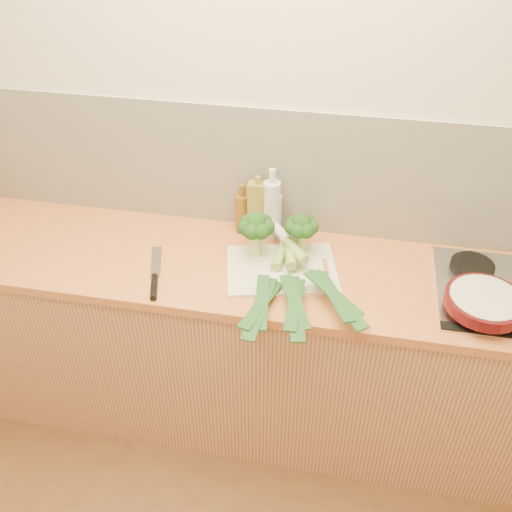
% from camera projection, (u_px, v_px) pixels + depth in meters
% --- Properties ---
extents(room_shell, '(3.50, 3.50, 3.50)m').
position_uv_depth(room_shell, '(263.00, 170.00, 2.35)').
color(room_shell, beige).
rests_on(room_shell, ground).
extents(counter, '(3.20, 0.62, 0.90)m').
position_uv_depth(counter, '(250.00, 343.00, 2.56)').
color(counter, tan).
rests_on(counter, ground).
extents(chopping_board, '(0.49, 0.41, 0.01)m').
position_uv_depth(chopping_board, '(282.00, 269.00, 2.25)').
color(chopping_board, beige).
rests_on(chopping_board, counter).
extents(broccoli_left, '(0.15, 0.15, 0.19)m').
position_uv_depth(broccoli_left, '(256.00, 227.00, 2.24)').
color(broccoli_left, '#B3C975').
rests_on(broccoli_left, chopping_board).
extents(broccoli_right, '(0.13, 0.14, 0.18)m').
position_uv_depth(broccoli_right, '(301.00, 227.00, 2.26)').
color(broccoli_right, '#B3C975').
rests_on(broccoli_right, chopping_board).
extents(leek_front, '(0.12, 0.67, 0.04)m').
position_uv_depth(leek_front, '(275.00, 268.00, 2.21)').
color(leek_front, white).
rests_on(leek_front, chopping_board).
extents(leek_mid, '(0.18, 0.63, 0.04)m').
position_uv_depth(leek_mid, '(292.00, 269.00, 2.17)').
color(leek_mid, white).
rests_on(leek_mid, chopping_board).
extents(leek_back, '(0.43, 0.58, 0.04)m').
position_uv_depth(leek_back, '(305.00, 261.00, 2.19)').
color(leek_back, white).
rests_on(leek_back, chopping_board).
extents(chefs_knife, '(0.13, 0.34, 0.03)m').
position_uv_depth(chefs_knife, '(155.00, 280.00, 2.19)').
color(chefs_knife, silver).
rests_on(chefs_knife, counter).
extents(skillet, '(0.39, 0.28, 0.05)m').
position_uv_depth(skillet, '(486.00, 301.00, 2.01)').
color(skillet, '#4C0C10').
rests_on(skillet, gas_hob).
extents(oil_tin, '(0.08, 0.05, 0.28)m').
position_uv_depth(oil_tin, '(258.00, 209.00, 2.38)').
color(oil_tin, olive).
rests_on(oil_tin, counter).
extents(glass_bottle, '(0.07, 0.07, 0.33)m').
position_uv_depth(glass_bottle, '(272.00, 210.00, 2.36)').
color(glass_bottle, silver).
rests_on(glass_bottle, counter).
extents(amber_bottle, '(0.06, 0.06, 0.23)m').
position_uv_depth(amber_bottle, '(243.00, 212.00, 2.42)').
color(amber_bottle, brown).
rests_on(amber_bottle, counter).
extents(water_bottle, '(0.08, 0.08, 0.22)m').
position_uv_depth(water_bottle, '(272.00, 217.00, 2.40)').
color(water_bottle, silver).
rests_on(water_bottle, counter).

